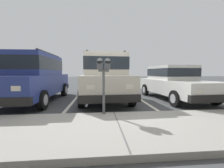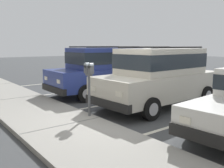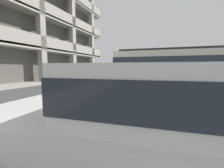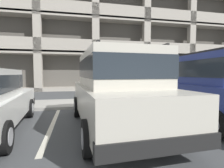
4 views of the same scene
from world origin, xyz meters
name	(u,v)px [view 2 (image 2 of 4)]	position (x,y,z in m)	size (l,w,h in m)	color
ground_plane	(106,122)	(0.00, 0.00, -0.05)	(80.00, 80.00, 0.10)	#444749
sidewalk	(63,127)	(0.00, 1.30, 0.06)	(40.00, 2.20, 0.12)	#9E9B93
parking_stall_lines	(113,103)	(1.49, -1.40, 0.00)	(12.01, 4.80, 0.01)	silver
silver_suv	(160,75)	(0.19, -2.43, 1.09)	(2.17, 4.86, 2.03)	beige
dark_hatchback	(104,69)	(3.13, -2.23, 1.09)	(2.08, 4.81, 2.03)	navy
parking_meter_near	(89,77)	(0.29, 0.35, 1.23)	(0.35, 0.12, 1.49)	#595B60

